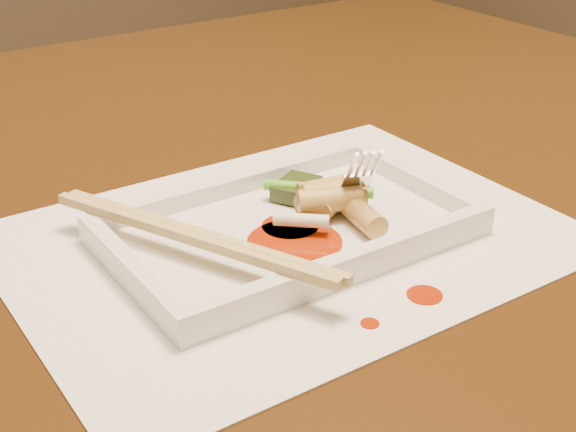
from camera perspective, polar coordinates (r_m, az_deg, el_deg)
table at (r=0.76m, az=-10.48°, el=-3.93°), size 1.40×0.90×0.75m
placemat at (r=0.59m, az=-0.00°, el=-1.61°), size 0.40×0.30×0.00m
sauce_splatter_a at (r=0.53m, az=9.69°, el=-5.56°), size 0.02×0.02×0.00m
sauce_splatter_b at (r=0.50m, az=5.84°, el=-7.60°), size 0.01×0.01×0.00m
plate_base at (r=0.59m, az=-0.00°, el=-1.21°), size 0.26×0.16×0.01m
plate_rim_far at (r=0.64m, az=-3.70°, el=2.26°), size 0.26×0.01×0.01m
plate_rim_near at (r=0.53m, az=4.46°, el=-3.30°), size 0.26×0.01×0.01m
plate_rim_left at (r=0.53m, az=-11.11°, el=-3.68°), size 0.01×0.14×0.01m
plate_rim_right at (r=0.66m, az=9.03°, el=2.53°), size 0.01×0.14×0.01m
veg_piece at (r=0.63m, az=0.60°, el=1.98°), size 0.05×0.04×0.01m
scallion_white at (r=0.57m, az=0.95°, el=-0.30°), size 0.04×0.03×0.01m
scallion_green at (r=0.62m, az=2.19°, el=1.94°), size 0.07×0.07×0.01m
chopstick_a at (r=0.54m, az=-7.18°, el=-1.50°), size 0.10×0.22×0.01m
chopstick_b at (r=0.55m, az=-6.44°, el=-1.28°), size 0.10×0.22×0.01m
fork at (r=0.61m, az=4.55°, el=7.69°), size 0.09×0.10×0.14m
sauce_blob_0 at (r=0.59m, az=0.17°, el=-0.74°), size 0.04×0.04×0.00m
sauce_blob_1 at (r=0.57m, az=0.47°, el=-1.86°), size 0.07×0.07×0.00m
rice_cake_0 at (r=0.59m, az=5.17°, el=0.18°), size 0.03×0.05×0.02m
rice_cake_1 at (r=0.63m, az=2.72°, el=1.98°), size 0.05×0.02×0.02m
rice_cake_2 at (r=0.59m, az=2.99°, el=1.17°), size 0.05×0.04×0.02m
rice_cake_3 at (r=0.61m, az=3.25°, el=1.11°), size 0.05×0.04×0.02m
rice_cake_4 at (r=0.61m, az=2.67°, el=1.29°), size 0.05×0.02×0.02m
rice_cake_5 at (r=0.61m, az=2.81°, el=1.75°), size 0.04×0.03×0.02m
rice_cake_6 at (r=0.61m, az=3.43°, el=1.21°), size 0.05×0.03×0.02m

